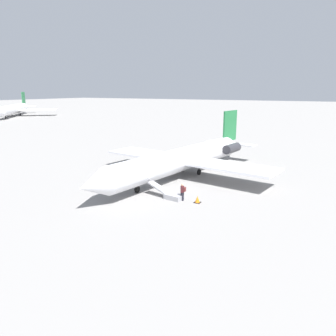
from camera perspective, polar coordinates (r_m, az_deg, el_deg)
name	(u,v)px	position (r m, az deg, el deg)	size (l,w,h in m)	color
ground_plane	(180,177)	(41.10, 2.08, -1.61)	(600.00, 600.00, 0.00)	gray
airplane_main	(185,158)	(41.38, 2.91, 1.73)	(31.47, 23.83, 7.60)	silver
airplane_taxiing_distant	(14,109)	(150.12, -25.27, 9.25)	(36.99, 32.47, 9.64)	white
boarding_stairs	(170,195)	(33.05, 0.44, -4.69)	(1.53, 4.12, 1.83)	#99999E
passenger	(183,191)	(32.28, 2.55, -4.01)	(0.37, 0.56, 1.74)	#23232D
traffic_cone_near_stairs	(197,199)	(32.03, 5.14, -5.48)	(0.62, 0.62, 0.68)	black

